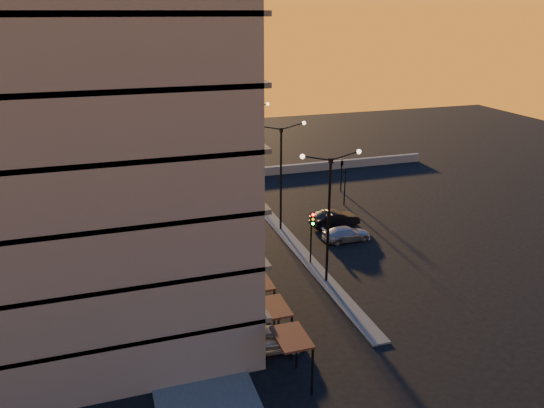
% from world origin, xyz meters
% --- Properties ---
extents(ground, '(120.00, 120.00, 0.00)m').
position_xyz_m(ground, '(0.00, 0.00, 0.00)').
color(ground, black).
rests_on(ground, ground).
extents(sidewalk_west, '(5.00, 40.00, 0.12)m').
position_xyz_m(sidewalk_west, '(-10.50, 4.00, 0.06)').
color(sidewalk_west, '#4C4C49').
rests_on(sidewalk_west, ground).
extents(median, '(1.20, 36.00, 0.12)m').
position_xyz_m(median, '(0.00, 10.00, 0.06)').
color(median, '#4C4C49').
rests_on(median, ground).
extents(parapet, '(44.00, 0.50, 1.00)m').
position_xyz_m(parapet, '(2.00, 26.00, 0.50)').
color(parapet, gray).
rests_on(parapet, ground).
extents(building, '(14.35, 17.08, 25.00)m').
position_xyz_m(building, '(-14.00, 0.03, 11.91)').
color(building, slate).
rests_on(building, ground).
extents(streetlamp_near, '(4.32, 0.32, 9.51)m').
position_xyz_m(streetlamp_near, '(0.00, 0.00, 5.59)').
color(streetlamp_near, black).
rests_on(streetlamp_near, ground).
extents(streetlamp_mid, '(4.32, 0.32, 9.51)m').
position_xyz_m(streetlamp_mid, '(0.00, 10.00, 5.59)').
color(streetlamp_mid, black).
rests_on(streetlamp_mid, ground).
extents(streetlamp_far, '(4.32, 0.32, 9.51)m').
position_xyz_m(streetlamp_far, '(0.00, 20.00, 5.59)').
color(streetlamp_far, black).
rests_on(streetlamp_far, ground).
extents(traffic_light_main, '(0.28, 0.44, 4.25)m').
position_xyz_m(traffic_light_main, '(0.00, 2.87, 2.89)').
color(traffic_light_main, black).
rests_on(traffic_light_main, ground).
extents(signal_east_a, '(0.13, 0.16, 3.60)m').
position_xyz_m(signal_east_a, '(8.00, 14.00, 1.93)').
color(signal_east_a, black).
rests_on(signal_east_a, ground).
extents(signal_east_b, '(0.42, 1.99, 3.60)m').
position_xyz_m(signal_east_b, '(9.50, 18.00, 3.10)').
color(signal_east_b, black).
rests_on(signal_east_b, ground).
extents(car_hatchback, '(4.38, 2.16, 1.44)m').
position_xyz_m(car_hatchback, '(-6.29, -6.40, 0.72)').
color(car_hatchback, '#B3B8BC').
rests_on(car_hatchback, ground).
extents(car_sedan, '(4.53, 1.86, 1.46)m').
position_xyz_m(car_sedan, '(4.83, 9.27, 0.73)').
color(car_sedan, black).
rests_on(car_sedan, ground).
extents(car_wagon, '(4.14, 1.71, 1.20)m').
position_xyz_m(car_wagon, '(4.50, 6.11, 0.60)').
color(car_wagon, '#9FA0A6').
rests_on(car_wagon, ground).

